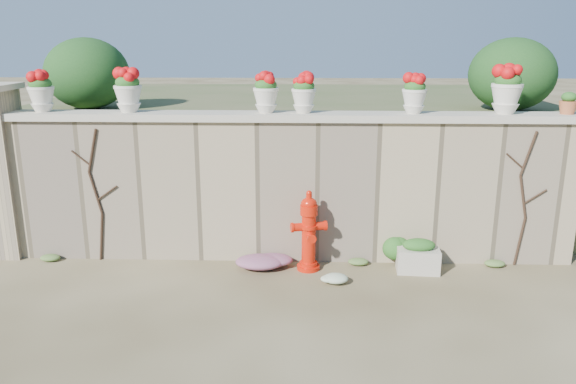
{
  "coord_description": "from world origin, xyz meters",
  "views": [
    {
      "loc": [
        0.26,
        -5.87,
        3.09
      ],
      "look_at": [
        0.01,
        1.4,
        1.09
      ],
      "focal_mm": 35.0,
      "sensor_mm": 36.0,
      "label": 1
    }
  ],
  "objects_px": {
    "planter_box": "(418,257)",
    "urn_pot_0": "(41,92)",
    "fire_hydrant": "(309,231)",
    "terracotta_pot": "(568,104)"
  },
  "relations": [
    {
      "from": "urn_pot_0",
      "to": "terracotta_pot",
      "type": "xyz_separation_m",
      "value": [
        7.16,
        0.0,
        -0.14
      ]
    },
    {
      "from": "planter_box",
      "to": "urn_pot_0",
      "type": "xyz_separation_m",
      "value": [
        -5.19,
        0.5,
        2.16
      ]
    },
    {
      "from": "planter_box",
      "to": "terracotta_pot",
      "type": "height_order",
      "value": "terracotta_pot"
    },
    {
      "from": "terracotta_pot",
      "to": "urn_pot_0",
      "type": "bearing_deg",
      "value": 180.0
    },
    {
      "from": "fire_hydrant",
      "to": "terracotta_pot",
      "type": "relative_size",
      "value": 3.93
    },
    {
      "from": "planter_box",
      "to": "terracotta_pot",
      "type": "xyz_separation_m",
      "value": [
        1.97,
        0.5,
        2.01
      ]
    },
    {
      "from": "fire_hydrant",
      "to": "planter_box",
      "type": "xyz_separation_m",
      "value": [
        1.49,
        -0.03,
        -0.34
      ]
    },
    {
      "from": "fire_hydrant",
      "to": "urn_pot_0",
      "type": "bearing_deg",
      "value": 160.39
    },
    {
      "from": "urn_pot_0",
      "to": "planter_box",
      "type": "bearing_deg",
      "value": -5.5
    },
    {
      "from": "planter_box",
      "to": "urn_pot_0",
      "type": "distance_m",
      "value": 5.64
    }
  ]
}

